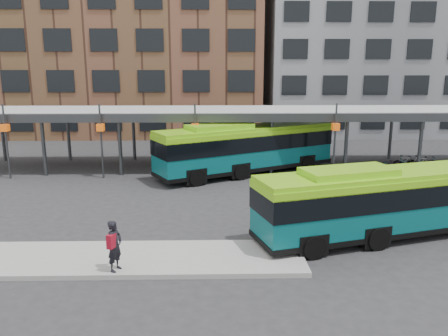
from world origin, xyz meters
TOP-DOWN VIEW (x-y plane):
  - ground at (0.00, 0.00)m, footprint 120.00×120.00m
  - boarding_island at (-5.50, -3.00)m, footprint 14.00×3.00m
  - canopy at (-0.06, 12.87)m, footprint 40.00×6.53m
  - building_brick at (-10.00, 32.00)m, footprint 26.00×14.00m
  - building_grey at (16.00, 32.00)m, footprint 24.00×14.00m
  - bus_front at (5.26, -0.82)m, footprint 11.38×5.41m
  - bus_rear at (0.35, 10.72)m, footprint 12.37×8.41m
  - pedestrian at (-5.16, -4.13)m, footprint 0.63×0.76m
  - bike_rack at (12.22, 11.94)m, footprint 4.23×1.57m

SIDE VIEW (x-z plane):
  - ground at x=0.00m, z-range 0.00..0.00m
  - boarding_island at x=-5.50m, z-range 0.00..0.18m
  - bike_rack at x=12.22m, z-range -0.04..0.95m
  - pedestrian at x=-5.16m, z-range 0.19..1.97m
  - bus_front at x=5.26m, z-range 0.06..3.14m
  - bus_rear at x=0.35m, z-range 0.07..3.55m
  - canopy at x=-0.06m, z-range 1.51..6.31m
  - building_grey at x=16.00m, z-range 0.00..20.00m
  - building_brick at x=-10.00m, z-range 0.00..22.00m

